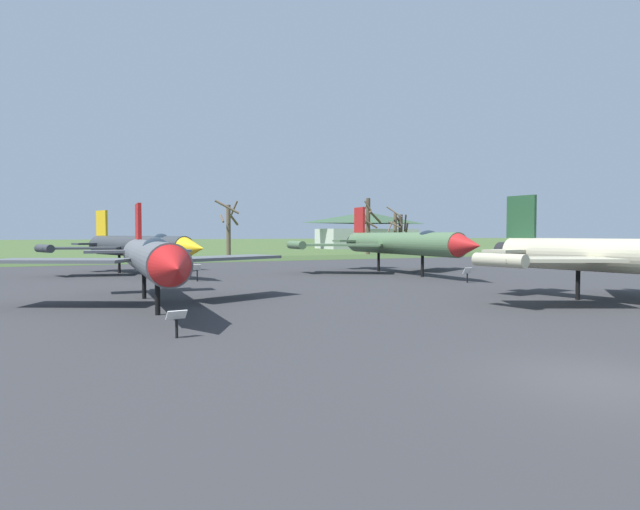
{
  "coord_description": "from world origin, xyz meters",
  "views": [
    {
      "loc": [
        -9.2,
        -7.07,
        2.89
      ],
      "look_at": [
        3.17,
        19.69,
        1.74
      ],
      "focal_mm": 30.39,
      "sensor_mm": 36.0,
      "label": 1
    }
  ],
  "objects_px": {
    "jet_fighter_rear_center": "(139,246)",
    "jet_fighter_front_left": "(401,243)",
    "visitor_building": "(367,230)",
    "jet_fighter_front_right": "(150,257)",
    "info_placard_front_left": "(467,273)",
    "info_placard_rear_center": "(197,271)",
    "info_placard_front_right": "(177,321)"
  },
  "relations": [
    {
      "from": "jet_fighter_front_right",
      "to": "visitor_building",
      "type": "relative_size",
      "value": 0.67
    },
    {
      "from": "jet_fighter_rear_center",
      "to": "visitor_building",
      "type": "xyz_separation_m",
      "value": [
        50.29,
        56.45,
        1.52
      ]
    },
    {
      "from": "info_placard_front_right",
      "to": "jet_fighter_rear_center",
      "type": "distance_m",
      "value": 24.07
    },
    {
      "from": "info_placard_front_right",
      "to": "info_placard_rear_center",
      "type": "bearing_deg",
      "value": 76.24
    },
    {
      "from": "info_placard_front_right",
      "to": "visitor_building",
      "type": "xyz_separation_m",
      "value": [
        51.99,
        80.4,
        3.07
      ]
    },
    {
      "from": "info_placard_front_left",
      "to": "jet_fighter_front_right",
      "type": "height_order",
      "value": "jet_fighter_front_right"
    },
    {
      "from": "jet_fighter_front_right",
      "to": "info_placard_rear_center",
      "type": "distance_m",
      "value": 11.34
    },
    {
      "from": "jet_fighter_front_right",
      "to": "jet_fighter_rear_center",
      "type": "distance_m",
      "value": 17.08
    },
    {
      "from": "jet_fighter_rear_center",
      "to": "info_placard_rear_center",
      "type": "bearing_deg",
      "value": -68.35
    },
    {
      "from": "info_placard_front_left",
      "to": "jet_fighter_rear_center",
      "type": "xyz_separation_m",
      "value": [
        -16.7,
        13.97,
        1.49
      ]
    },
    {
      "from": "jet_fighter_front_right",
      "to": "info_placard_front_right",
      "type": "height_order",
      "value": "jet_fighter_front_right"
    },
    {
      "from": "info_placard_front_left",
      "to": "jet_fighter_front_left",
      "type": "bearing_deg",
      "value": 88.16
    },
    {
      "from": "info_placard_front_left",
      "to": "info_placard_rear_center",
      "type": "bearing_deg",
      "value": 152.12
    },
    {
      "from": "jet_fighter_front_right",
      "to": "jet_fighter_rear_center",
      "type": "height_order",
      "value": "jet_fighter_rear_center"
    },
    {
      "from": "info_placard_front_left",
      "to": "info_placard_front_right",
      "type": "relative_size",
      "value": 1.14
    },
    {
      "from": "jet_fighter_rear_center",
      "to": "info_placard_rear_center",
      "type": "height_order",
      "value": "jet_fighter_rear_center"
    },
    {
      "from": "jet_fighter_rear_center",
      "to": "info_placard_rear_center",
      "type": "relative_size",
      "value": 13.49
    },
    {
      "from": "jet_fighter_front_left",
      "to": "jet_fighter_rear_center",
      "type": "height_order",
      "value": "jet_fighter_front_left"
    },
    {
      "from": "jet_fighter_front_left",
      "to": "visitor_building",
      "type": "distance_m",
      "value": 71.32
    },
    {
      "from": "info_placard_front_left",
      "to": "info_placard_rear_center",
      "type": "distance_m",
      "value": 15.97
    },
    {
      "from": "jet_fighter_front_right",
      "to": "info_placard_rear_center",
      "type": "relative_size",
      "value": 13.01
    },
    {
      "from": "jet_fighter_front_right",
      "to": "visitor_building",
      "type": "xyz_separation_m",
      "value": [
        51.76,
        73.46,
        1.61
      ]
    },
    {
      "from": "jet_fighter_front_right",
      "to": "info_placard_front_right",
      "type": "distance_m",
      "value": 7.1
    },
    {
      "from": "info_placard_front_left",
      "to": "info_placard_rear_center",
      "type": "relative_size",
      "value": 0.86
    },
    {
      "from": "jet_fighter_front_left",
      "to": "visitor_building",
      "type": "relative_size",
      "value": 0.78
    },
    {
      "from": "jet_fighter_rear_center",
      "to": "jet_fighter_front_left",
      "type": "bearing_deg",
      "value": -21.23
    },
    {
      "from": "jet_fighter_front_right",
      "to": "info_placard_front_right",
      "type": "xyz_separation_m",
      "value": [
        -0.23,
        -6.94,
        -1.46
      ]
    },
    {
      "from": "jet_fighter_rear_center",
      "to": "info_placard_rear_center",
      "type": "xyz_separation_m",
      "value": [
        2.58,
        -6.5,
        -1.42
      ]
    },
    {
      "from": "info_placard_front_right",
      "to": "jet_fighter_front_left",
      "type": "bearing_deg",
      "value": 43.02
    },
    {
      "from": "jet_fighter_front_left",
      "to": "jet_fighter_rear_center",
      "type": "xyz_separation_m",
      "value": [
        -16.93,
        6.58,
        -0.17
      ]
    },
    {
      "from": "jet_fighter_front_left",
      "to": "jet_fighter_front_right",
      "type": "bearing_deg",
      "value": -150.44
    },
    {
      "from": "info_placard_front_right",
      "to": "info_placard_rear_center",
      "type": "distance_m",
      "value": 17.97
    }
  ]
}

